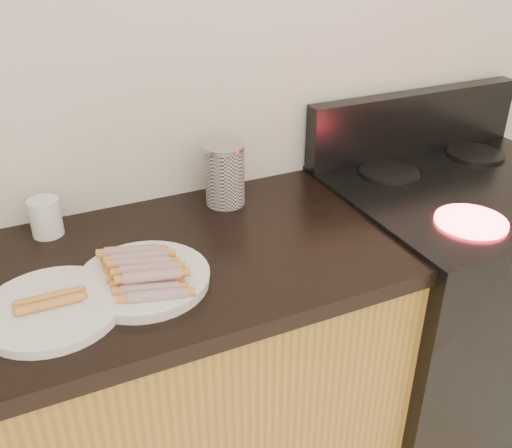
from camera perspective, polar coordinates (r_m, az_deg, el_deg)
name	(u,v)px	position (r m, az deg, el deg)	size (l,w,h in m)	color
wall_back	(168,50)	(1.50, -8.76, 16.86)	(4.00, 0.04, 2.60)	silver
stove	(447,311)	(1.98, 18.60, -8.28)	(0.76, 0.65, 0.91)	black
stove_panel	(414,122)	(1.91, 15.55, 9.76)	(0.76, 0.06, 0.20)	black
burner_near_left	(471,221)	(1.54, 20.70, 0.25)	(0.18, 0.18, 0.01)	#FF1E2D
burner_far_left	(389,172)	(1.76, 13.18, 5.10)	(0.18, 0.18, 0.01)	black
burner_far_right	(476,154)	(1.98, 21.11, 6.57)	(0.18, 0.18, 0.01)	black
main_plate	(144,280)	(1.25, -11.11, -5.55)	(0.28, 0.28, 0.02)	white
side_plate	(52,308)	(1.22, -19.72, -7.94)	(0.28, 0.28, 0.02)	white
hotdog_pile	(143,269)	(1.23, -11.24, -4.40)	(0.12, 0.25, 0.05)	#9C2E25
plain_sausages	(50,300)	(1.21, -19.87, -7.20)	(0.12, 0.04, 0.02)	#C56642
canister	(225,175)	(1.53, -3.14, 4.94)	(0.11, 0.11, 0.17)	white
mug	(46,217)	(1.48, -20.29, 0.63)	(0.08, 0.08, 0.09)	silver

